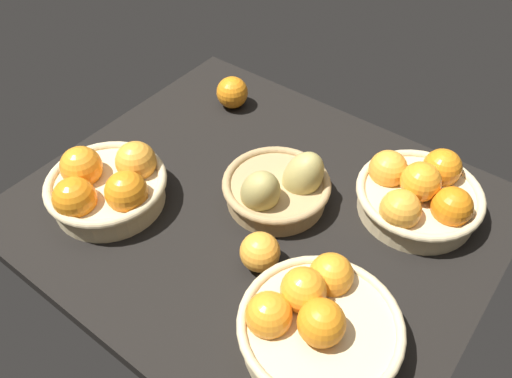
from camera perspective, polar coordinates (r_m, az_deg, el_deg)
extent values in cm
cube|color=black|center=(98.88, 0.19, -2.73)|extent=(84.00, 72.00, 3.00)
cylinder|color=#D3BC8C|center=(101.16, -15.91, -0.30)|extent=(20.78, 20.78, 5.01)
torus|color=#D3BC8C|center=(99.45, -16.19, 0.71)|extent=(22.54, 22.54, 1.75)
sphere|color=orange|center=(100.67, -18.64, 2.33)|extent=(7.74, 7.74, 7.74)
sphere|color=#F49E33|center=(99.68, -13.05, 2.96)|extent=(7.74, 7.74, 7.74)
sphere|color=orange|center=(94.50, -14.06, -0.31)|extent=(7.74, 7.74, 7.74)
sphere|color=orange|center=(96.20, -19.29, -0.98)|extent=(7.74, 7.74, 7.74)
cylinder|color=tan|center=(97.87, 2.23, -0.29)|extent=(18.78, 18.78, 4.31)
torus|color=tan|center=(96.35, 2.26, 0.61)|extent=(20.38, 20.38, 1.60)
ellipsoid|color=tan|center=(95.95, 5.16, 1.37)|extent=(12.55, 11.86, 12.70)
ellipsoid|color=tan|center=(92.63, 0.47, -0.39)|extent=(12.72, 11.21, 12.58)
cylinder|color=#D3BC8C|center=(80.14, 6.95, -15.42)|extent=(23.00, 23.00, 5.01)
torus|color=#D3BC8C|center=(77.98, 7.11, -14.52)|extent=(24.49, 24.49, 1.48)
sphere|color=orange|center=(78.10, 5.23, -10.98)|extent=(6.95, 6.95, 6.95)
sphere|color=orange|center=(76.68, 1.41, -13.68)|extent=(6.95, 6.95, 6.95)
sphere|color=orange|center=(81.50, 8.26, -9.33)|extent=(6.95, 6.95, 6.95)
sphere|color=orange|center=(75.12, 7.20, -14.38)|extent=(6.95, 6.95, 6.95)
cylinder|color=#D3BC8C|center=(100.30, 17.29, -1.33)|extent=(21.50, 21.50, 4.66)
torus|color=#D3BC8C|center=(98.69, 17.58, -0.40)|extent=(23.14, 23.14, 1.64)
sphere|color=orange|center=(96.08, 17.64, 0.77)|extent=(7.23, 7.23, 7.23)
sphere|color=orange|center=(102.21, 19.76, 2.20)|extent=(7.23, 7.23, 7.23)
sphere|color=orange|center=(95.91, 20.72, -1.86)|extent=(7.23, 7.23, 7.23)
sphere|color=#F49E33|center=(92.66, 15.57, -2.21)|extent=(7.23, 7.23, 7.23)
sphere|color=#F49E33|center=(99.50, 14.32, 2.11)|extent=(7.23, 7.23, 7.23)
sphere|color=orange|center=(120.20, -2.63, 10.55)|extent=(7.23, 7.23, 7.23)
sphere|color=#F49E33|center=(86.77, 0.44, -6.93)|extent=(6.85, 6.85, 6.85)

